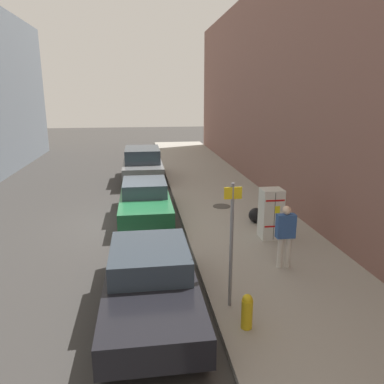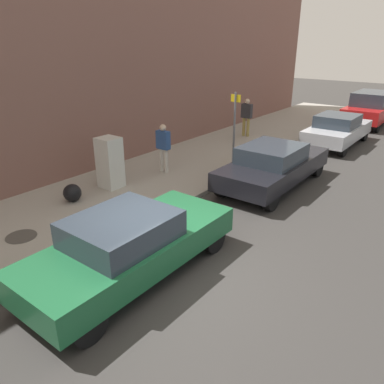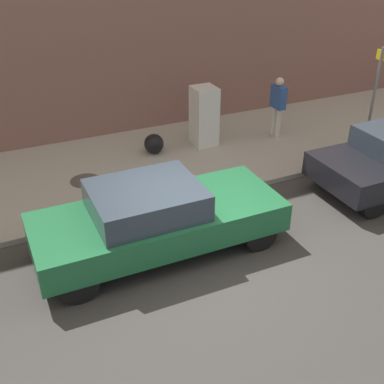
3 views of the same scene
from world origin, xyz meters
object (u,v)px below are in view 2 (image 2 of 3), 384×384
parked_sedan_dark (273,165)px  parked_sedan_silver (337,129)px  pedestrian_walking_far (247,115)px  pedestrian_standing_near (163,145)px  fire_hydrant (241,154)px  street_sign_post (234,128)px  trash_bag (72,193)px  discarded_refrigerator (110,163)px  parked_sedan_green (130,244)px  parked_suv_red (371,108)px

parked_sedan_dark → parked_sedan_silver: (-0.00, 6.28, -0.00)m
pedestrian_walking_far → pedestrian_standing_near: pedestrian_walking_far is taller
fire_hydrant → parked_sedan_dark: (1.79, -1.08, 0.23)m
street_sign_post → trash_bag: street_sign_post is taller
discarded_refrigerator → parked_sedan_green: bearing=-36.6°
pedestrian_standing_near → parked_sedan_dark: 3.73m
discarded_refrigerator → parked_sedan_dark: 5.11m
parked_sedan_dark → parked_sedan_silver: parked_sedan_dark is taller
fire_hydrant → pedestrian_walking_far: pedestrian_walking_far is taller
pedestrian_walking_far → pedestrian_standing_near: 6.24m
discarded_refrigerator → parked_sedan_green: 4.77m
discarded_refrigerator → street_sign_post: street_sign_post is taller
discarded_refrigerator → fire_hydrant: 4.92m
parked_sedan_green → parked_sedan_dark: bearing=90.0°
fire_hydrant → pedestrian_walking_far: (-2.02, 3.83, 0.65)m
discarded_refrigerator → pedestrian_standing_near: bearing=80.0°
pedestrian_walking_far → pedestrian_standing_near: size_ratio=1.05×
street_sign_post → pedestrian_standing_near: bearing=-138.8°
pedestrian_walking_far → parked_sedan_silver: 4.08m
discarded_refrigerator → trash_bag: size_ratio=3.06×
pedestrian_walking_far → street_sign_post: bearing=-56.5°
pedestrian_walking_far → fire_hydrant: bearing=-53.6°
pedestrian_walking_far → parked_sedan_dark: 6.23m
street_sign_post → pedestrian_walking_far: bearing=114.9°
fire_hydrant → discarded_refrigerator: bearing=-114.6°
discarded_refrigerator → pedestrian_walking_far: 8.29m
pedestrian_walking_far → parked_sedan_green: 11.77m
fire_hydrant → pedestrian_walking_far: 4.38m
street_sign_post → parked_sedan_dark: (1.66, -0.26, -0.90)m
trash_bag → pedestrian_standing_near: (0.35, 3.50, 0.70)m
fire_hydrant → parked_sedan_green: parked_sedan_green is taller
parked_sedan_green → street_sign_post: bearing=104.3°
discarded_refrigerator → pedestrian_standing_near: pedestrian_standing_near is taller
street_sign_post → trash_bag: size_ratio=5.24×
trash_bag → parked_sedan_silver: parked_sedan_silver is taller
fire_hydrant → parked_sedan_green: bearing=-76.2°
parked_sedan_green → parked_sedan_silver: (-0.00, 12.49, 0.00)m
fire_hydrant → trash_bag: (-2.03, -5.90, -0.11)m
parked_sedan_green → parked_sedan_dark: 6.22m
pedestrian_standing_near → parked_suv_red: pedestrian_standing_near is taller
fire_hydrant → pedestrian_standing_near: size_ratio=0.43×
fire_hydrant → parked_sedan_silver: parked_sedan_silver is taller
parked_sedan_green → parked_suv_red: size_ratio=0.99×
street_sign_post → pedestrian_standing_near: street_sign_post is taller
fire_hydrant → parked_suv_red: parked_suv_red is taller
pedestrian_walking_far → parked_sedan_green: bearing=-62.5°
trash_bag → parked_sedan_green: bearing=-20.0°
parked_suv_red → parked_sedan_green: bearing=-90.0°
fire_hydrant → parked_suv_red: (1.79, 10.67, 0.43)m
trash_bag → parked_sedan_dark: size_ratio=0.11×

